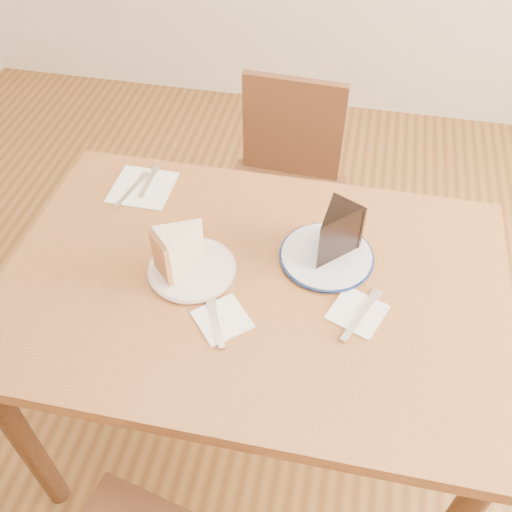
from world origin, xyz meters
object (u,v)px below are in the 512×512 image
at_px(plate_cream, 192,269).
at_px(carrot_cake, 183,248).
at_px(table, 254,306).
at_px(plate_navy, 326,256).
at_px(chair_far, 283,193).
at_px(chocolate_cake, 332,237).

relative_size(plate_cream, carrot_cake, 1.77).
xyz_separation_m(table, plate_navy, (0.16, 0.11, 0.10)).
xyz_separation_m(plate_cream, carrot_cake, (-0.02, 0.01, 0.06)).
bearing_deg(plate_navy, chair_far, 109.59).
relative_size(chair_far, chocolate_cake, 6.72).
height_order(table, chocolate_cake, chocolate_cake).
distance_m(chair_far, chocolate_cake, 0.68).
xyz_separation_m(table, carrot_cake, (-0.17, 0.01, 0.17)).
bearing_deg(plate_cream, plate_navy, 19.11).
relative_size(table, carrot_cake, 10.45).
bearing_deg(chocolate_cake, table, 59.82).
bearing_deg(table, chocolate_cake, 33.55).
bearing_deg(plate_navy, table, -145.82).
distance_m(chair_far, carrot_cake, 0.75).
distance_m(table, chair_far, 0.68).
xyz_separation_m(table, plate_cream, (-0.15, 0.00, 0.10)).
xyz_separation_m(plate_navy, carrot_cake, (-0.33, -0.10, 0.06)).
height_order(chair_far, plate_navy, chair_far).
bearing_deg(chocolate_cake, carrot_cake, 43.53).
distance_m(plate_cream, chocolate_cake, 0.34).
xyz_separation_m(carrot_cake, chocolate_cake, (0.34, 0.10, 0.00)).
relative_size(plate_cream, chocolate_cake, 1.64).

